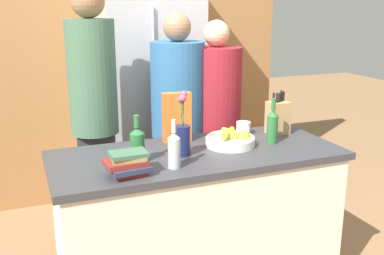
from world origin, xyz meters
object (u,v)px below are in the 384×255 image
flower_vase (183,135)px  bottle_oil (272,126)px  refrigerator (150,89)px  person_in_blue (178,118)px  cereal_box (177,117)px  bottle_wine (137,144)px  person_at_sink (94,108)px  person_in_red_tee (215,119)px  bottle_vinegar (174,149)px  coffee_mug (244,128)px  fruit_bowl (231,139)px  book_stack (128,164)px  knife_block (278,117)px

flower_vase → bottle_oil: bearing=1.9°
refrigerator → person_in_blue: bearing=-88.5°
cereal_box → bottle_oil: bearing=-25.3°
bottle_wine → cereal_box: bearing=41.8°
person_at_sink → person_in_red_tee: 0.88m
person_at_sink → person_in_blue: (0.58, 0.02, -0.13)m
bottle_vinegar → coffee_mug: bearing=33.8°
bottle_oil → person_in_blue: (-0.36, 0.67, -0.08)m
bottle_wine → refrigerator: bearing=70.9°
person_in_blue → person_in_red_tee: (0.28, -0.02, -0.03)m
coffee_mug → person_at_sink: (-0.87, 0.43, 0.11)m
fruit_bowl → person_in_red_tee: size_ratio=0.18×
book_stack → bottle_oil: bottle_oil is taller
bottle_wine → person_in_red_tee: 1.04m
book_stack → person_in_blue: (0.57, 0.87, -0.03)m
coffee_mug → book_stack: (-0.85, -0.42, 0.02)m
fruit_bowl → flower_vase: (-0.33, -0.06, 0.08)m
person_at_sink → bottle_oil: bearing=-29.3°
refrigerator → person_in_blue: (0.02, -0.62, -0.10)m
flower_vase → cereal_box: bearing=77.1°
cereal_box → person_at_sink: size_ratio=0.16×
cereal_box → person_at_sink: bearing=136.0°
flower_vase → person_in_blue: (0.22, 0.69, -0.09)m
book_stack → person_in_red_tee: person_in_red_tee is taller
flower_vase → cereal_box: (0.06, 0.26, 0.03)m
person_in_blue → person_in_red_tee: 0.28m
refrigerator → bottle_oil: refrigerator is taller
cereal_box → bottle_oil: (0.52, -0.24, -0.04)m
knife_block → book_stack: bearing=-161.1°
book_stack → bottle_wine: 0.19m
refrigerator → fruit_bowl: (0.12, -1.25, -0.09)m
bottle_oil → bottle_vinegar: 0.71m
refrigerator → person_in_red_tee: refrigerator is taller
book_stack → bottle_wine: bearing=60.4°
knife_block → coffee_mug: 0.23m
flower_vase → person_at_sink: 0.77m
bottle_vinegar → person_in_blue: size_ratio=0.15×
fruit_bowl → person_in_blue: 0.64m
bottle_wine → person_in_blue: person_in_blue is taller
flower_vase → person_at_sink: bearing=118.4°
person_in_red_tee → bottle_vinegar: bearing=-122.5°
person_at_sink → person_in_blue: person_at_sink is taller
coffee_mug → person_at_sink: 0.97m
bottle_wine → person_in_blue: bearing=56.1°
coffee_mug → person_in_red_tee: bearing=90.3°
bottle_vinegar → bottle_wine: size_ratio=0.99×
cereal_box → coffee_mug: bearing=-2.9°
bottle_vinegar → person_at_sink: (-0.25, 0.84, 0.05)m
coffee_mug → bottle_oil: 0.24m
coffee_mug → person_at_sink: bearing=153.6°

